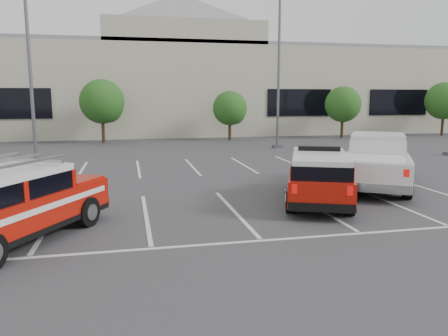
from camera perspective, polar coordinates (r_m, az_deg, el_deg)
The scene contains 12 objects.
ground at distance 13.62m, azimuth 1.36°, elevation -5.71°, with size 120.00×120.00×0.00m, color #39393C.
stall_markings at distance 17.91m, azimuth -2.07°, elevation -2.05°, with size 23.00×15.00×0.01m, color silver.
convention_building at distance 44.78m, azimuth -8.31°, elevation 10.73°, with size 60.00×16.99×13.20m.
tree_mid_left at distance 34.87m, azimuth -15.49°, elevation 8.17°, with size 3.37×3.37×4.85m.
tree_mid_right at distance 35.79m, azimuth 0.89°, elevation 7.66°, with size 2.77×2.77×3.99m.
tree_right at distance 39.31m, azimuth 15.36°, elevation 7.87°, with size 3.07×3.07×4.42m.
tree_far_right at distance 44.83m, azimuth 26.87°, elevation 7.69°, with size 3.37×3.37×4.85m.
light_pole_left at distance 25.30m, azimuth -24.05°, elevation 12.27°, with size 0.90×0.60×10.24m.
light_pole_mid at distance 30.55m, azimuth 7.15°, elevation 12.34°, with size 0.90×0.60×10.24m.
fire_chief_suv at distance 15.03m, azimuth 12.24°, elevation -1.55°, with size 3.77×5.58×1.85m.
white_pickup at distance 18.55m, azimuth 19.28°, elevation 0.35°, with size 5.43×6.85×2.04m.
ladder_suv at distance 11.77m, azimuth -26.35°, elevation -4.97°, with size 4.41×5.55×2.06m.
Camera 1 is at (-3.14, -12.77, 3.53)m, focal length 35.00 mm.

